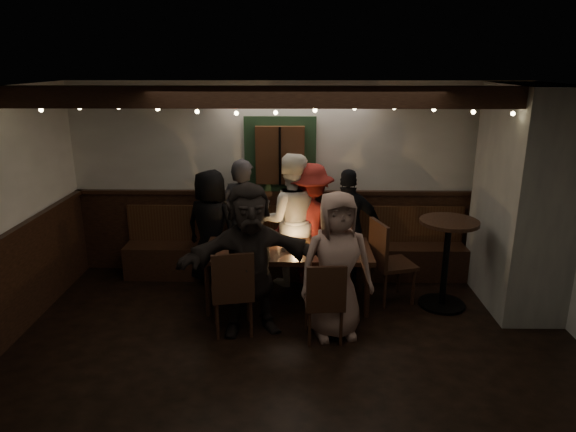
{
  "coord_description": "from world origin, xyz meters",
  "views": [
    {
      "loc": [
        0.01,
        -4.31,
        2.85
      ],
      "look_at": [
        -0.08,
        1.6,
        1.05
      ],
      "focal_mm": 32.0,
      "sensor_mm": 36.0,
      "label": 1
    }
  ],
  "objects_px": {
    "person_e": "(348,227)",
    "person_d": "(310,224)",
    "person_b": "(243,220)",
    "person_f": "(250,260)",
    "chair_near_right": "(325,298)",
    "high_top": "(446,252)",
    "chair_near_left": "(233,288)",
    "chair_end": "(386,257)",
    "person_g": "(336,266)",
    "person_a": "(211,227)",
    "dining_table": "(288,254)",
    "person_c": "(291,220)"
  },
  "relations": [
    {
      "from": "person_e",
      "to": "person_d",
      "type": "bearing_deg",
      "value": 8.64
    },
    {
      "from": "person_b",
      "to": "person_f",
      "type": "distance_m",
      "value": 1.45
    },
    {
      "from": "chair_near_right",
      "to": "person_f",
      "type": "xyz_separation_m",
      "value": [
        -0.79,
        0.24,
        0.33
      ]
    },
    {
      "from": "person_f",
      "to": "chair_near_right",
      "type": "bearing_deg",
      "value": -30.58
    },
    {
      "from": "high_top",
      "to": "person_d",
      "type": "relative_size",
      "value": 0.67
    },
    {
      "from": "chair_near_left",
      "to": "person_d",
      "type": "bearing_deg",
      "value": 58.97
    },
    {
      "from": "chair_near_right",
      "to": "person_d",
      "type": "bearing_deg",
      "value": 94.09
    },
    {
      "from": "chair_end",
      "to": "person_f",
      "type": "distance_m",
      "value": 1.76
    },
    {
      "from": "chair_end",
      "to": "person_d",
      "type": "height_order",
      "value": "person_d"
    },
    {
      "from": "person_g",
      "to": "person_a",
      "type": "bearing_deg",
      "value": 127.49
    },
    {
      "from": "chair_end",
      "to": "person_g",
      "type": "relative_size",
      "value": 0.65
    },
    {
      "from": "dining_table",
      "to": "person_g",
      "type": "relative_size",
      "value": 1.24
    },
    {
      "from": "chair_near_left",
      "to": "chair_near_right",
      "type": "distance_m",
      "value": 0.98
    },
    {
      "from": "chair_near_left",
      "to": "person_g",
      "type": "bearing_deg",
      "value": 1.74
    },
    {
      "from": "person_c",
      "to": "person_e",
      "type": "height_order",
      "value": "person_c"
    },
    {
      "from": "dining_table",
      "to": "high_top",
      "type": "xyz_separation_m",
      "value": [
        1.87,
        -0.04,
        0.04
      ]
    },
    {
      "from": "dining_table",
      "to": "person_f",
      "type": "bearing_deg",
      "value": -120.03
    },
    {
      "from": "chair_near_right",
      "to": "person_c",
      "type": "relative_size",
      "value": 0.51
    },
    {
      "from": "dining_table",
      "to": "high_top",
      "type": "relative_size",
      "value": 1.83
    },
    {
      "from": "dining_table",
      "to": "person_d",
      "type": "distance_m",
      "value": 0.73
    },
    {
      "from": "person_a",
      "to": "person_e",
      "type": "bearing_deg",
      "value": -156.01
    },
    {
      "from": "high_top",
      "to": "dining_table",
      "type": "bearing_deg",
      "value": 178.88
    },
    {
      "from": "person_d",
      "to": "person_g",
      "type": "height_order",
      "value": "person_d"
    },
    {
      "from": "person_a",
      "to": "person_g",
      "type": "distance_m",
      "value": 2.06
    },
    {
      "from": "chair_end",
      "to": "person_e",
      "type": "relative_size",
      "value": 0.67
    },
    {
      "from": "person_b",
      "to": "person_a",
      "type": "bearing_deg",
      "value": 34.65
    },
    {
      "from": "person_a",
      "to": "person_c",
      "type": "distance_m",
      "value": 1.04
    },
    {
      "from": "chair_end",
      "to": "dining_table",
      "type": "bearing_deg",
      "value": -176.64
    },
    {
      "from": "person_b",
      "to": "person_g",
      "type": "xyz_separation_m",
      "value": [
        1.12,
        -1.5,
        -0.03
      ]
    },
    {
      "from": "high_top",
      "to": "person_f",
      "type": "bearing_deg",
      "value": -164.36
    },
    {
      "from": "person_c",
      "to": "person_g",
      "type": "xyz_separation_m",
      "value": [
        0.49,
        -1.37,
        -0.07
      ]
    },
    {
      "from": "high_top",
      "to": "person_b",
      "type": "height_order",
      "value": "person_b"
    },
    {
      "from": "person_a",
      "to": "person_b",
      "type": "height_order",
      "value": "person_b"
    },
    {
      "from": "chair_near_left",
      "to": "person_b",
      "type": "height_order",
      "value": "person_b"
    },
    {
      "from": "person_a",
      "to": "person_e",
      "type": "xyz_separation_m",
      "value": [
        1.79,
        0.03,
        0.0
      ]
    },
    {
      "from": "chair_end",
      "to": "person_f",
      "type": "bearing_deg",
      "value": -154.88
    },
    {
      "from": "dining_table",
      "to": "chair_end",
      "type": "relative_size",
      "value": 1.92
    },
    {
      "from": "chair_near_left",
      "to": "person_c",
      "type": "height_order",
      "value": "person_c"
    },
    {
      "from": "person_e",
      "to": "person_g",
      "type": "distance_m",
      "value": 1.43
    },
    {
      "from": "dining_table",
      "to": "person_f",
      "type": "height_order",
      "value": "person_f"
    },
    {
      "from": "person_e",
      "to": "person_f",
      "type": "bearing_deg",
      "value": 54.91
    },
    {
      "from": "dining_table",
      "to": "person_f",
      "type": "relative_size",
      "value": 1.19
    },
    {
      "from": "person_g",
      "to": "person_e",
      "type": "bearing_deg",
      "value": 69.02
    },
    {
      "from": "chair_near_right",
      "to": "person_f",
      "type": "height_order",
      "value": "person_f"
    },
    {
      "from": "high_top",
      "to": "person_e",
      "type": "height_order",
      "value": "person_e"
    },
    {
      "from": "person_e",
      "to": "chair_near_right",
      "type": "bearing_deg",
      "value": 82.32
    },
    {
      "from": "person_b",
      "to": "person_c",
      "type": "relative_size",
      "value": 0.95
    },
    {
      "from": "dining_table",
      "to": "person_g",
      "type": "height_order",
      "value": "person_g"
    },
    {
      "from": "chair_near_right",
      "to": "high_top",
      "type": "relative_size",
      "value": 0.83
    },
    {
      "from": "chair_near_left",
      "to": "high_top",
      "type": "bearing_deg",
      "value": 16.72
    }
  ]
}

